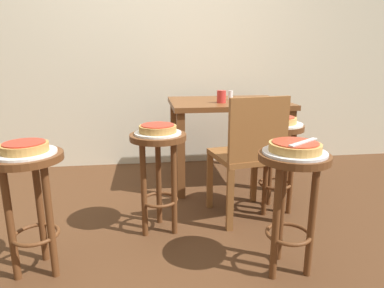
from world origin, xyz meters
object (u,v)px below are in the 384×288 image
(pizza_server_knife, at_px, (303,142))
(pizza_leftside, at_px, (157,128))
(serving_plate_middle, at_px, (25,153))
(stool_leftside, at_px, (158,162))
(pizza_foreground, at_px, (295,147))
(condiment_shaker, at_px, (230,95))
(pizza_rear, at_px, (279,120))
(serving_plate_foreground, at_px, (295,152))
(pizza_middle, at_px, (25,147))
(stool_rear, at_px, (277,149))
(dining_table, at_px, (227,114))
(cup_near_edge, at_px, (221,97))
(wooden_chair, at_px, (249,153))
(stool_middle, at_px, (30,188))
(serving_plate_leftside, at_px, (157,133))
(stool_foreground, at_px, (292,188))
(serving_plate_rear, at_px, (279,124))

(pizza_server_knife, bearing_deg, pizza_leftside, 106.30)
(serving_plate_middle, relative_size, stool_leftside, 0.45)
(pizza_foreground, relative_size, condiment_shaker, 3.03)
(pizza_rear, height_order, condiment_shaker, condiment_shaker)
(serving_plate_foreground, relative_size, pizza_foreground, 1.24)
(pizza_middle, relative_size, stool_rear, 0.34)
(dining_table, relative_size, pizza_server_knife, 4.41)
(serving_plate_foreground, xyz_separation_m, cup_near_edge, (-0.09, 1.20, 0.13))
(cup_near_edge, relative_size, wooden_chair, 0.12)
(stool_middle, bearing_deg, stool_rear, 19.61)
(serving_plate_foreground, distance_m, stool_middle, 1.29)
(dining_table, relative_size, wooden_chair, 1.14)
(pizza_middle, distance_m, stool_rear, 1.57)
(wooden_chair, bearing_deg, pizza_middle, -160.80)
(stool_middle, distance_m, condiment_shaker, 1.80)
(serving_plate_middle, xyz_separation_m, dining_table, (1.26, 1.17, -0.03))
(stool_leftside, bearing_deg, pizza_middle, -151.36)
(pizza_middle, distance_m, serving_plate_leftside, 0.73)
(stool_rear, relative_size, condiment_shaker, 7.78)
(pizza_foreground, height_order, pizza_server_knife, pizza_server_knife)
(stool_foreground, xyz_separation_m, stool_rear, (0.19, 0.69, 0.00))
(serving_plate_leftside, distance_m, serving_plate_rear, 0.85)
(serving_plate_rear, bearing_deg, pizza_server_knife, -103.09)
(stool_rear, distance_m, cup_near_edge, 0.67)
(serving_plate_rear, xyz_separation_m, wooden_chair, (-0.23, -0.09, -0.17))
(serving_plate_middle, bearing_deg, pizza_leftside, 28.64)
(serving_plate_rear, height_order, pizza_server_knife, pizza_server_knife)
(serving_plate_rear, height_order, dining_table, dining_table)
(serving_plate_rear, bearing_deg, wooden_chair, -158.19)
(serving_plate_foreground, relative_size, serving_plate_middle, 1.07)
(pizza_foreground, xyz_separation_m, wooden_chair, (-0.03, 0.60, -0.20))
(stool_middle, height_order, serving_plate_rear, serving_plate_rear)
(serving_plate_foreground, bearing_deg, stool_leftside, 141.11)
(stool_foreground, distance_m, serving_plate_rear, 0.74)
(pizza_foreground, bearing_deg, condiment_shaker, 88.92)
(cup_near_edge, bearing_deg, stool_middle, -138.63)
(serving_plate_rear, xyz_separation_m, cup_near_edge, (-0.29, 0.52, 0.13))
(pizza_middle, height_order, serving_plate_leftside, pizza_middle)
(dining_table, bearing_deg, serving_plate_foreground, -89.63)
(cup_near_edge, bearing_deg, serving_plate_foreground, -85.60)
(pizza_middle, bearing_deg, serving_plate_foreground, -7.39)
(pizza_leftside, bearing_deg, serving_plate_middle, -151.36)
(stool_foreground, distance_m, stool_rear, 0.71)
(stool_rear, relative_size, pizza_server_knife, 2.88)
(stool_middle, distance_m, cup_near_edge, 1.60)
(pizza_middle, bearing_deg, pizza_server_knife, -8.08)
(stool_foreground, relative_size, wooden_chair, 0.75)
(stool_middle, bearing_deg, pizza_server_knife, -8.08)
(pizza_leftside, xyz_separation_m, pizza_rear, (0.83, 0.17, 0.00))
(condiment_shaker, relative_size, pizza_server_knife, 0.37)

